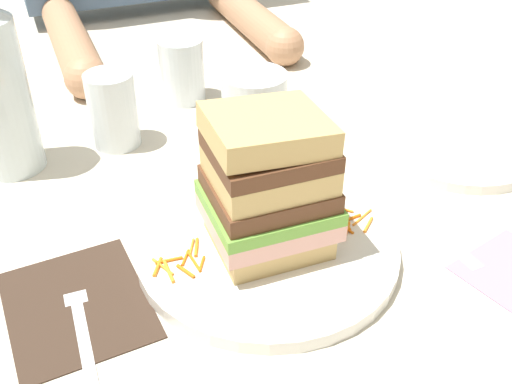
{
  "coord_description": "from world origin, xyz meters",
  "views": [
    {
      "loc": [
        -0.2,
        -0.44,
        0.39
      ],
      "look_at": [
        -0.01,
        0.0,
        0.05
      ],
      "focal_mm": 42.11,
      "sensor_mm": 36.0,
      "label": 1
    }
  ],
  "objects_px": {
    "knife": "(416,215)",
    "empty_tumbler_0": "(113,110)",
    "main_plate": "(268,247)",
    "sandwich": "(268,185)",
    "napkin_dark": "(77,304)",
    "side_plate": "(458,147)",
    "fork": "(80,319)",
    "napkin_pink": "(509,268)",
    "juice_glass": "(254,116)",
    "empty_tumbler_1": "(182,70)"
  },
  "relations": [
    {
      "from": "knife",
      "to": "empty_tumbler_0",
      "type": "distance_m",
      "value": 0.38
    },
    {
      "from": "empty_tumbler_0",
      "to": "empty_tumbler_1",
      "type": "bearing_deg",
      "value": 37.89
    },
    {
      "from": "main_plate",
      "to": "empty_tumbler_0",
      "type": "xyz_separation_m",
      "value": [
        -0.09,
        0.27,
        0.04
      ]
    },
    {
      "from": "sandwich",
      "to": "juice_glass",
      "type": "distance_m",
      "value": 0.21
    },
    {
      "from": "fork",
      "to": "knife",
      "type": "distance_m",
      "value": 0.36
    },
    {
      "from": "fork",
      "to": "side_plate",
      "type": "distance_m",
      "value": 0.5
    },
    {
      "from": "sandwich",
      "to": "knife",
      "type": "xyz_separation_m",
      "value": [
        0.17,
        -0.01,
        -0.08
      ]
    },
    {
      "from": "fork",
      "to": "main_plate",
      "type": "bearing_deg",
      "value": 7.05
    },
    {
      "from": "sandwich",
      "to": "napkin_dark",
      "type": "distance_m",
      "value": 0.2
    },
    {
      "from": "main_plate",
      "to": "napkin_pink",
      "type": "height_order",
      "value": "main_plate"
    },
    {
      "from": "main_plate",
      "to": "fork",
      "type": "distance_m",
      "value": 0.19
    },
    {
      "from": "sandwich",
      "to": "napkin_dark",
      "type": "relative_size",
      "value": 0.97
    },
    {
      "from": "empty_tumbler_1",
      "to": "knife",
      "type": "bearing_deg",
      "value": -67.7
    },
    {
      "from": "empty_tumbler_0",
      "to": "napkin_pink",
      "type": "bearing_deg",
      "value": -51.74
    },
    {
      "from": "napkin_dark",
      "to": "fork",
      "type": "bearing_deg",
      "value": -91.25
    },
    {
      "from": "napkin_pink",
      "to": "knife",
      "type": "bearing_deg",
      "value": 108.46
    },
    {
      "from": "sandwich",
      "to": "knife",
      "type": "distance_m",
      "value": 0.19
    },
    {
      "from": "fork",
      "to": "empty_tumbler_1",
      "type": "bearing_deg",
      "value": 61.48
    },
    {
      "from": "knife",
      "to": "side_plate",
      "type": "bearing_deg",
      "value": 36.36
    },
    {
      "from": "sandwich",
      "to": "fork",
      "type": "bearing_deg",
      "value": -172.78
    },
    {
      "from": "main_plate",
      "to": "sandwich",
      "type": "distance_m",
      "value": 0.07
    },
    {
      "from": "juice_glass",
      "to": "napkin_dark",
      "type": "bearing_deg",
      "value": -142.14
    },
    {
      "from": "empty_tumbler_0",
      "to": "juice_glass",
      "type": "bearing_deg",
      "value": -25.46
    },
    {
      "from": "main_plate",
      "to": "knife",
      "type": "height_order",
      "value": "main_plate"
    },
    {
      "from": "main_plate",
      "to": "knife",
      "type": "bearing_deg",
      "value": -1.78
    },
    {
      "from": "napkin_dark",
      "to": "main_plate",
      "type": "bearing_deg",
      "value": 0.21
    },
    {
      "from": "main_plate",
      "to": "side_plate",
      "type": "relative_size",
      "value": 1.33
    },
    {
      "from": "juice_glass",
      "to": "napkin_pink",
      "type": "relative_size",
      "value": 1.02
    },
    {
      "from": "empty_tumbler_0",
      "to": "side_plate",
      "type": "bearing_deg",
      "value": -25.03
    },
    {
      "from": "juice_glass",
      "to": "sandwich",
      "type": "bearing_deg",
      "value": -108.65
    },
    {
      "from": "napkin_dark",
      "to": "knife",
      "type": "height_order",
      "value": "same"
    },
    {
      "from": "main_plate",
      "to": "empty_tumbler_0",
      "type": "relative_size",
      "value": 2.7
    },
    {
      "from": "main_plate",
      "to": "empty_tumbler_1",
      "type": "relative_size",
      "value": 2.85
    },
    {
      "from": "main_plate",
      "to": "side_plate",
      "type": "xyz_separation_m",
      "value": [
        0.3,
        0.09,
        -0.0
      ]
    },
    {
      "from": "empty_tumbler_1",
      "to": "napkin_pink",
      "type": "height_order",
      "value": "empty_tumbler_1"
    },
    {
      "from": "knife",
      "to": "empty_tumbler_1",
      "type": "distance_m",
      "value": 0.4
    },
    {
      "from": "napkin_dark",
      "to": "side_plate",
      "type": "relative_size",
      "value": 0.75
    },
    {
      "from": "empty_tumbler_1",
      "to": "side_plate",
      "type": "height_order",
      "value": "empty_tumbler_1"
    },
    {
      "from": "napkin_dark",
      "to": "fork",
      "type": "distance_m",
      "value": 0.02
    },
    {
      "from": "napkin_pink",
      "to": "fork",
      "type": "bearing_deg",
      "value": 167.62
    },
    {
      "from": "sandwich",
      "to": "empty_tumbler_1",
      "type": "bearing_deg",
      "value": 86.54
    },
    {
      "from": "napkin_dark",
      "to": "empty_tumbler_1",
      "type": "xyz_separation_m",
      "value": [
        0.21,
        0.36,
        0.04
      ]
    },
    {
      "from": "fork",
      "to": "side_plate",
      "type": "xyz_separation_m",
      "value": [
        0.48,
        0.11,
        0.0
      ]
    },
    {
      "from": "sandwich",
      "to": "napkin_pink",
      "type": "relative_size",
      "value": 1.44
    },
    {
      "from": "knife",
      "to": "empty_tumbler_1",
      "type": "relative_size",
      "value": 2.23
    },
    {
      "from": "fork",
      "to": "juice_glass",
      "type": "xyz_separation_m",
      "value": [
        0.25,
        0.22,
        0.04
      ]
    },
    {
      "from": "main_plate",
      "to": "juice_glass",
      "type": "xyz_separation_m",
      "value": [
        0.07,
        0.19,
        0.04
      ]
    },
    {
      "from": "side_plate",
      "to": "empty_tumbler_1",
      "type": "bearing_deg",
      "value": 135.43
    },
    {
      "from": "main_plate",
      "to": "napkin_dark",
      "type": "distance_m",
      "value": 0.19
    },
    {
      "from": "knife",
      "to": "side_plate",
      "type": "xyz_separation_m",
      "value": [
        0.13,
        0.09,
        0.0
      ]
    }
  ]
}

